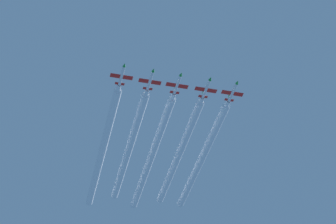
{
  "coord_description": "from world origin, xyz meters",
  "views": [
    {
      "loc": [
        45.46,
        178.66,
        1.52
      ],
      "look_at": [
        -0.08,
        -17.52,
        168.54
      ],
      "focal_mm": 68.12,
      "sensor_mm": 36.0,
      "label": 1
    }
  ],
  "objects_px": {
    "jet_center": "(178,84)",
    "jet_inner_right": "(150,80)",
    "jet_inner_left": "(206,88)",
    "jet_far_right": "(122,75)",
    "jet_far_left": "(233,92)"
  },
  "relations": [
    {
      "from": "jet_far_right",
      "to": "jet_far_left",
      "type": "bearing_deg",
      "value": 178.9
    },
    {
      "from": "jet_inner_left",
      "to": "jet_far_right",
      "type": "relative_size",
      "value": 1.0
    },
    {
      "from": "jet_center",
      "to": "jet_inner_right",
      "type": "xyz_separation_m",
      "value": [
        10.9,
        0.19,
        -0.36
      ]
    },
    {
      "from": "jet_far_right",
      "to": "jet_center",
      "type": "bearing_deg",
      "value": 179.84
    },
    {
      "from": "jet_inner_left",
      "to": "jet_inner_right",
      "type": "bearing_deg",
      "value": -0.12
    },
    {
      "from": "jet_center",
      "to": "jet_inner_right",
      "type": "relative_size",
      "value": 1.0
    },
    {
      "from": "jet_far_left",
      "to": "jet_inner_right",
      "type": "relative_size",
      "value": 1.0
    },
    {
      "from": "jet_far_left",
      "to": "jet_inner_right",
      "type": "bearing_deg",
      "value": -1.03
    },
    {
      "from": "jet_inner_right",
      "to": "jet_far_right",
      "type": "bearing_deg",
      "value": -1.31
    },
    {
      "from": "jet_inner_right",
      "to": "jet_far_right",
      "type": "distance_m",
      "value": 11.17
    },
    {
      "from": "jet_far_right",
      "to": "jet_inner_left",
      "type": "bearing_deg",
      "value": 179.48
    },
    {
      "from": "jet_far_left",
      "to": "jet_center",
      "type": "xyz_separation_m",
      "value": [
        22.38,
        -0.79,
        0.26
      ]
    },
    {
      "from": "jet_far_right",
      "to": "jet_inner_right",
      "type": "bearing_deg",
      "value": 178.69
    },
    {
      "from": "jet_inner_left",
      "to": "jet_center",
      "type": "relative_size",
      "value": 1.0
    },
    {
      "from": "jet_far_left",
      "to": "jet_inner_right",
      "type": "xyz_separation_m",
      "value": [
        33.28,
        -0.6,
        -0.1
      ]
    }
  ]
}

